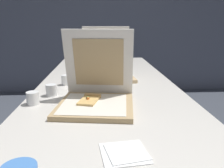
# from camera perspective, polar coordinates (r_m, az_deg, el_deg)

# --- Properties ---
(wall_back) EXTENTS (10.00, 0.10, 2.60)m
(wall_back) POSITION_cam_1_polar(r_m,az_deg,el_deg) (3.86, -2.50, 17.45)
(wall_back) COLOR slate
(wall_back) RESTS_ON ground
(table) EXTENTS (0.87, 2.39, 0.74)m
(table) POSITION_cam_1_polar(r_m,az_deg,el_deg) (1.46, -1.16, -2.21)
(table) COLOR beige
(table) RESTS_ON ground
(pizza_box_front) EXTENTS (0.38, 0.38, 0.35)m
(pizza_box_front) POSITION_cam_1_polar(r_m,az_deg,el_deg) (1.09, -3.94, -2.78)
(pizza_box_front) COLOR tan
(pizza_box_front) RESTS_ON table
(pizza_box_middle) EXTENTS (0.37, 0.38, 0.36)m
(pizza_box_middle) POSITION_cam_1_polar(r_m,az_deg,el_deg) (1.66, -1.14, 3.41)
(pizza_box_middle) COLOR tan
(pizza_box_middle) RESTS_ON table
(cup_white_far) EXTENTS (0.06, 0.06, 0.06)m
(cup_white_far) POSITION_cam_1_polar(r_m,az_deg,el_deg) (1.85, -8.74, 3.74)
(cup_white_far) COLOR white
(cup_white_far) RESTS_ON table
(cup_white_near_left) EXTENTS (0.06, 0.06, 0.06)m
(cup_white_near_left) POSITION_cam_1_polar(r_m,az_deg,el_deg) (1.18, -18.95, -3.33)
(cup_white_near_left) COLOR white
(cup_white_near_left) RESTS_ON table
(cup_white_mid) EXTENTS (0.06, 0.06, 0.06)m
(cup_white_mid) POSITION_cam_1_polar(r_m,az_deg,el_deg) (1.49, -11.23, 0.98)
(cup_white_mid) COLOR white
(cup_white_mid) RESTS_ON table
(cup_white_near_center) EXTENTS (0.06, 0.06, 0.06)m
(cup_white_near_center) POSITION_cam_1_polar(r_m,az_deg,el_deg) (1.29, -14.72, -1.48)
(cup_white_near_center) COLOR white
(cup_white_near_center) RESTS_ON table
(napkin_pile) EXTENTS (0.16, 0.15, 0.01)m
(napkin_pile) POSITION_cam_1_polar(r_m,az_deg,el_deg) (0.73, 3.27, -16.53)
(napkin_pile) COLOR white
(napkin_pile) RESTS_ON table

